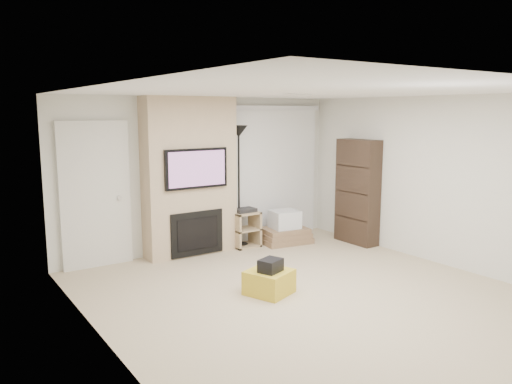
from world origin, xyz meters
TOP-DOWN VIEW (x-y plane):
  - floor at (0.00, 0.00)m, footprint 5.00×5.50m
  - ceiling at (0.00, 0.00)m, footprint 5.00×5.50m
  - wall_back at (0.00, 2.75)m, footprint 5.00×0.00m
  - wall_left at (-2.50, 0.00)m, footprint 0.00×5.50m
  - wall_right at (2.50, 0.00)m, footprint 0.00×5.50m
  - hvac_vent at (0.40, 0.80)m, footprint 0.35×0.18m
  - ottoman at (-0.37, 0.36)m, footprint 0.65×0.65m
  - black_bag at (-0.38, 0.31)m, footprint 0.34×0.31m
  - fireplace_wall at (-0.35, 2.54)m, footprint 1.50×0.47m
  - entry_door at (-1.80, 2.71)m, footprint 1.02×0.11m
  - vertical_blinds at (1.40, 2.70)m, footprint 1.98×0.10m
  - floor_lamp at (0.53, 2.50)m, footprint 0.30×0.30m
  - av_stand at (0.59, 2.40)m, footprint 0.45×0.38m
  - box_stack at (1.31, 2.24)m, footprint 0.93×0.75m
  - bookshelf at (2.34, 1.53)m, footprint 0.30×0.80m

SIDE VIEW (x-z plane):
  - floor at x=0.00m, z-range 0.00..0.00m
  - ottoman at x=-0.37m, z-range 0.00..0.30m
  - box_stack at x=1.31m, z-range -0.07..0.50m
  - av_stand at x=0.59m, z-range 0.02..0.68m
  - black_bag at x=-0.38m, z-range 0.30..0.46m
  - bookshelf at x=2.34m, z-range 0.00..1.80m
  - entry_door at x=-1.80m, z-range -0.02..2.12m
  - fireplace_wall at x=-0.35m, z-range -0.01..2.49m
  - wall_back at x=0.00m, z-range 0.00..2.50m
  - wall_left at x=-2.50m, z-range 0.00..2.50m
  - wall_right at x=2.50m, z-range 0.00..2.50m
  - vertical_blinds at x=1.40m, z-range 0.09..2.46m
  - floor_lamp at x=0.53m, z-range 0.59..2.63m
  - hvac_vent at x=0.40m, z-range 2.49..2.50m
  - ceiling at x=0.00m, z-range 2.50..2.50m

